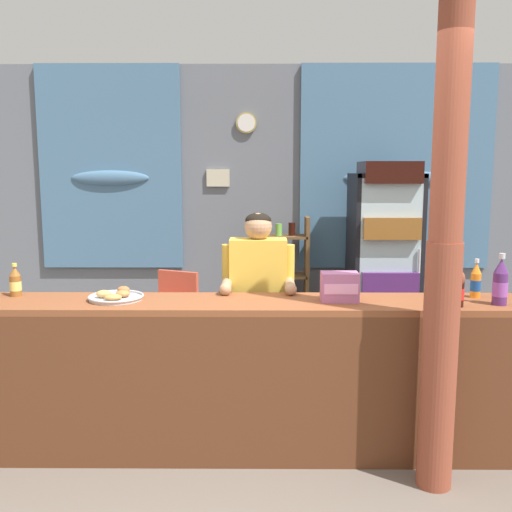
{
  "coord_description": "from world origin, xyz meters",
  "views": [
    {
      "loc": [
        0.08,
        -2.96,
        1.79
      ],
      "look_at": [
        0.05,
        0.85,
        1.22
      ],
      "focal_mm": 39.94,
      "sensor_mm": 36.0,
      "label": 1
    }
  ],
  "objects_px": {
    "bottle_shelf_rack": "(285,279)",
    "plastic_lawn_chair": "(171,312)",
    "soda_bottle_grape_soda": "(500,283)",
    "soda_bottle_iced_tea": "(15,282)",
    "snack_box_wafer": "(340,287)",
    "soda_bottle_cola": "(458,289)",
    "drink_fridge": "(384,251)",
    "stall_counter": "(244,366)",
    "shopkeeper": "(258,292)",
    "pastry_tray": "(116,296)",
    "timber_post": "(445,253)",
    "soda_bottle_orange_soda": "(476,281)"
  },
  "relations": [
    {
      "from": "timber_post",
      "to": "soda_bottle_grape_soda",
      "type": "relative_size",
      "value": 8.97
    },
    {
      "from": "pastry_tray",
      "to": "plastic_lawn_chair",
      "type": "bearing_deg",
      "value": 87.04
    },
    {
      "from": "drink_fridge",
      "to": "pastry_tray",
      "type": "height_order",
      "value": "drink_fridge"
    },
    {
      "from": "drink_fridge",
      "to": "soda_bottle_iced_tea",
      "type": "height_order",
      "value": "drink_fridge"
    },
    {
      "from": "snack_box_wafer",
      "to": "soda_bottle_cola",
      "type": "bearing_deg",
      "value": -11.19
    },
    {
      "from": "shopkeeper",
      "to": "soda_bottle_iced_tea",
      "type": "bearing_deg",
      "value": -169.15
    },
    {
      "from": "plastic_lawn_chair",
      "to": "soda_bottle_grape_soda",
      "type": "distance_m",
      "value": 2.94
    },
    {
      "from": "stall_counter",
      "to": "soda_bottle_orange_soda",
      "type": "bearing_deg",
      "value": 8.76
    },
    {
      "from": "timber_post",
      "to": "soda_bottle_orange_soda",
      "type": "bearing_deg",
      "value": 54.04
    },
    {
      "from": "stall_counter",
      "to": "soda_bottle_iced_tea",
      "type": "xyz_separation_m",
      "value": [
        -1.49,
        0.25,
        0.47
      ]
    },
    {
      "from": "drink_fridge",
      "to": "soda_bottle_iced_tea",
      "type": "relative_size",
      "value": 8.73
    },
    {
      "from": "bottle_shelf_rack",
      "to": "soda_bottle_iced_tea",
      "type": "height_order",
      "value": "bottle_shelf_rack"
    },
    {
      "from": "soda_bottle_iced_tea",
      "to": "timber_post",
      "type": "bearing_deg",
      "value": -11.83
    },
    {
      "from": "soda_bottle_grape_soda",
      "to": "soda_bottle_iced_tea",
      "type": "distance_m",
      "value": 3.04
    },
    {
      "from": "timber_post",
      "to": "snack_box_wafer",
      "type": "relative_size",
      "value": 12.3
    },
    {
      "from": "stall_counter",
      "to": "bottle_shelf_rack",
      "type": "distance_m",
      "value": 2.38
    },
    {
      "from": "timber_post",
      "to": "soda_bottle_orange_soda",
      "type": "xyz_separation_m",
      "value": [
        0.38,
        0.52,
        -0.26
      ]
    },
    {
      "from": "stall_counter",
      "to": "soda_bottle_cola",
      "type": "distance_m",
      "value": 1.37
    },
    {
      "from": "soda_bottle_iced_tea",
      "to": "snack_box_wafer",
      "type": "distance_m",
      "value": 2.08
    },
    {
      "from": "timber_post",
      "to": "shopkeeper",
      "type": "bearing_deg",
      "value": 140.28
    },
    {
      "from": "soda_bottle_grape_soda",
      "to": "soda_bottle_cola",
      "type": "xyz_separation_m",
      "value": [
        -0.27,
        -0.05,
        -0.03
      ]
    },
    {
      "from": "soda_bottle_grape_soda",
      "to": "pastry_tray",
      "type": "height_order",
      "value": "soda_bottle_grape_soda"
    },
    {
      "from": "bottle_shelf_rack",
      "to": "snack_box_wafer",
      "type": "height_order",
      "value": "bottle_shelf_rack"
    },
    {
      "from": "stall_counter",
      "to": "shopkeeper",
      "type": "relative_size",
      "value": 3.0
    },
    {
      "from": "soda_bottle_grape_soda",
      "to": "stall_counter",
      "type": "bearing_deg",
      "value": -179.07
    },
    {
      "from": "pastry_tray",
      "to": "snack_box_wafer",
      "type": "bearing_deg",
      "value": -1.19
    },
    {
      "from": "stall_counter",
      "to": "shopkeeper",
      "type": "distance_m",
      "value": 0.65
    },
    {
      "from": "drink_fridge",
      "to": "soda_bottle_iced_tea",
      "type": "xyz_separation_m",
      "value": [
        -2.78,
        -1.86,
        0.05
      ]
    },
    {
      "from": "bottle_shelf_rack",
      "to": "plastic_lawn_chair",
      "type": "bearing_deg",
      "value": -152.12
    },
    {
      "from": "plastic_lawn_chair",
      "to": "timber_post",
      "type": "bearing_deg",
      "value": -48.69
    },
    {
      "from": "soda_bottle_cola",
      "to": "pastry_tray",
      "type": "distance_m",
      "value": 2.1
    },
    {
      "from": "shopkeeper",
      "to": "snack_box_wafer",
      "type": "height_order",
      "value": "shopkeeper"
    },
    {
      "from": "bottle_shelf_rack",
      "to": "shopkeeper",
      "type": "bearing_deg",
      "value": -98.42
    },
    {
      "from": "plastic_lawn_chair",
      "to": "snack_box_wafer",
      "type": "relative_size",
      "value": 3.75
    },
    {
      "from": "soda_bottle_iced_tea",
      "to": "snack_box_wafer",
      "type": "relative_size",
      "value": 0.94
    },
    {
      "from": "stall_counter",
      "to": "drink_fridge",
      "type": "height_order",
      "value": "drink_fridge"
    },
    {
      "from": "soda_bottle_cola",
      "to": "plastic_lawn_chair",
      "type": "bearing_deg",
      "value": 138.02
    },
    {
      "from": "shopkeeper",
      "to": "pastry_tray",
      "type": "xyz_separation_m",
      "value": [
        -0.89,
        -0.4,
        0.06
      ]
    },
    {
      "from": "soda_bottle_cola",
      "to": "soda_bottle_iced_tea",
      "type": "distance_m",
      "value": 2.78
    },
    {
      "from": "pastry_tray",
      "to": "bottle_shelf_rack",
      "type": "bearing_deg",
      "value": 62.25
    },
    {
      "from": "drink_fridge",
      "to": "bottle_shelf_rack",
      "type": "distance_m",
      "value": 1.03
    },
    {
      "from": "bottle_shelf_rack",
      "to": "pastry_tray",
      "type": "relative_size",
      "value": 3.84
    },
    {
      "from": "soda_bottle_cola",
      "to": "soda_bottle_iced_tea",
      "type": "height_order",
      "value": "soda_bottle_cola"
    },
    {
      "from": "soda_bottle_orange_soda",
      "to": "snack_box_wafer",
      "type": "bearing_deg",
      "value": -172.67
    },
    {
      "from": "bottle_shelf_rack",
      "to": "shopkeeper",
      "type": "xyz_separation_m",
      "value": [
        -0.27,
        -1.8,
        0.26
      ]
    },
    {
      "from": "snack_box_wafer",
      "to": "pastry_tray",
      "type": "height_order",
      "value": "snack_box_wafer"
    },
    {
      "from": "timber_post",
      "to": "soda_bottle_orange_soda",
      "type": "relative_size",
      "value": 11.29
    },
    {
      "from": "bottle_shelf_rack",
      "to": "timber_post",
      "type": "bearing_deg",
      "value": -74.23
    },
    {
      "from": "bottle_shelf_rack",
      "to": "soda_bottle_iced_tea",
      "type": "xyz_separation_m",
      "value": [
        -1.84,
        -2.1,
        0.38
      ]
    },
    {
      "from": "timber_post",
      "to": "pastry_tray",
      "type": "height_order",
      "value": "timber_post"
    }
  ]
}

